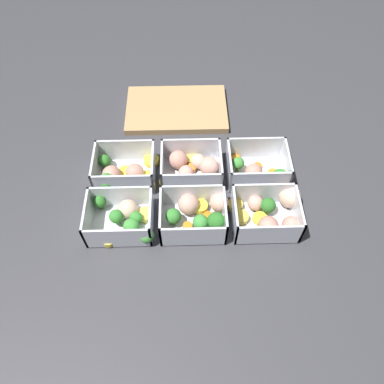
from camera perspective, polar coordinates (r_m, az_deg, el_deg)
The scene contains 8 objects.
ground_plane at distance 0.89m, azimuth 0.00°, elevation -0.92°, with size 4.00×4.00×0.00m, color #38383D.
container_near_left at distance 0.84m, azimuth -10.31°, elevation -3.99°, with size 0.15×0.13×0.07m.
container_near_center at distance 0.83m, azimuth 0.78°, elevation -3.27°, with size 0.16×0.13×0.07m.
container_near_right at distance 0.85m, azimuth 11.90°, elevation -3.01°, with size 0.18×0.13×0.07m.
container_far_left at distance 0.92m, azimuth -10.33°, elevation 2.97°, with size 0.15×0.12×0.07m.
container_far_center at distance 0.91m, azimuth -0.04°, elevation 3.84°, with size 0.15×0.13×0.07m.
container_far_right at distance 0.92m, azimuth 9.96°, elevation 3.44°, with size 0.14×0.11×0.07m.
cutting_board at distance 1.08m, azimuth -2.37°, elevation 12.50°, with size 0.28×0.18×0.02m.
Camera 1 is at (-0.01, -0.50, 0.73)m, focal length 35.00 mm.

